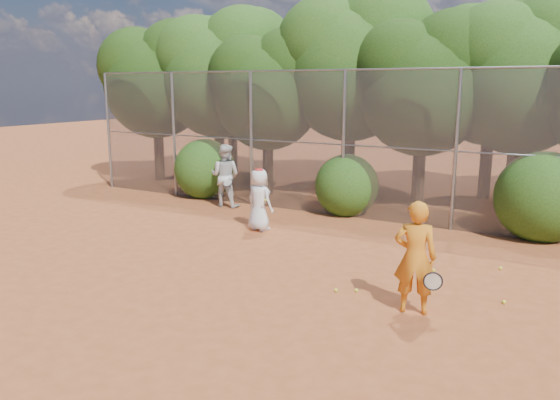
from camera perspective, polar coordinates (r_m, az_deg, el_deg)
The scene contains 22 objects.
ground at distance 9.88m, azimuth -2.20°, elevation -9.49°, with size 80.00×80.00×0.00m, color #994822.
fence_back at distance 14.75m, azimuth 9.82°, elevation 5.72°, with size 20.05×0.09×4.03m.
tree_0 at distance 21.36m, azimuth -12.69°, elevation 12.54°, with size 4.38×3.81×6.00m.
tree_1 at distance 20.17m, azimuth -6.31°, elevation 13.46°, with size 4.64×4.03×6.35m.
tree_2 at distance 18.20m, azimuth -1.11°, elevation 11.87°, with size 3.99×3.47×5.47m.
tree_3 at distance 18.00m, azimuth 7.70°, elevation 14.35°, with size 4.89×4.26×6.70m.
tree_4 at distance 16.60m, azimuth 14.98°, elevation 12.07°, with size 4.19×3.64×5.73m.
tree_5 at distance 16.94m, azimuth 24.16°, elevation 12.42°, with size 4.51×3.92×6.17m.
tree_9 at distance 22.63m, azimuth -4.91°, elevation 13.76°, with size 4.83×4.20×6.62m.
tree_10 at distance 20.42m, azimuth 7.46°, elevation 14.71°, with size 5.15×4.48×7.06m.
tree_11 at distance 18.66m, azimuth 21.61°, elevation 12.84°, with size 4.64×4.03×6.35m.
bush_0 at distance 18.00m, azimuth -7.85°, elevation 3.50°, with size 2.00×2.00×2.00m, color #214611.
bush_1 at distance 15.51m, azimuth 6.99°, elevation 1.80°, with size 1.80×1.80×1.80m, color #214611.
bush_2 at distance 14.34m, azimuth 25.74°, elevation 0.68°, with size 2.20×2.20×2.20m, color #214611.
player_yellow at distance 8.97m, azimuth 13.95°, elevation -5.85°, with size 0.88×0.60×1.85m.
player_teen at distance 13.67m, azimuth -2.18°, elevation 0.04°, with size 0.85×0.64×1.59m.
player_white at distance 16.44m, azimuth -5.75°, elevation 2.55°, with size 1.03×0.87×1.88m.
ball_0 at distance 10.05m, azimuth 22.36°, elevation -9.83°, with size 0.07×0.07×0.07m, color yellow.
ball_1 at distance 11.22m, azimuth 15.75°, elevation -7.09°, with size 0.07×0.07×0.07m, color yellow.
ball_2 at distance 9.87m, azimuth 5.86°, elevation -9.36°, with size 0.07×0.07×0.07m, color yellow.
ball_3 at distance 9.91m, azimuth 7.98°, elevation -9.33°, with size 0.07×0.07×0.07m, color yellow.
ball_4 at distance 11.78m, azimuth 22.06°, elevation -6.62°, with size 0.07×0.07×0.07m, color yellow.
Camera 1 is at (4.89, -7.79, 3.61)m, focal length 35.00 mm.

